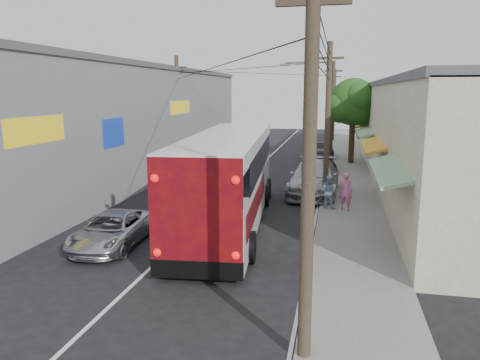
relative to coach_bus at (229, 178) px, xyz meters
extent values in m
plane|color=black|center=(-1.27, -7.90, -1.99)|extent=(120.00, 120.00, 0.00)
cube|color=slate|center=(5.23, 12.10, -1.93)|extent=(3.00, 80.00, 0.12)
cube|color=beige|center=(9.73, 14.10, 1.01)|extent=(6.00, 40.00, 6.00)
cube|color=#4C4C51|center=(9.73, 14.10, 4.11)|extent=(6.20, 40.00, 0.30)
cube|color=#1A782B|center=(6.43, -1.90, 0.91)|extent=(1.39, 6.00, 0.46)
cube|color=#C55217|center=(6.43, 6.10, 0.91)|extent=(1.39, 6.00, 0.46)
cube|color=#1A782B|center=(6.43, 14.10, 0.91)|extent=(1.39, 6.00, 0.46)
cube|color=#C55217|center=(6.43, 22.10, 0.91)|extent=(1.39, 6.00, 0.46)
cube|color=#1A782B|center=(6.43, 30.10, 0.91)|extent=(1.39, 6.00, 0.46)
cube|color=slate|center=(-9.77, 10.10, 1.51)|extent=(7.00, 36.00, 7.00)
cube|color=#4C4C51|center=(-9.77, 10.10, 5.11)|extent=(7.20, 36.00, 0.30)
cube|color=yellow|center=(-6.32, -3.90, 2.21)|extent=(0.12, 3.50, 1.00)
cube|color=#1433A5|center=(-6.32, 2.10, 1.61)|extent=(0.12, 2.20, 1.40)
cube|color=yellow|center=(-6.32, 12.10, 2.51)|extent=(0.12, 4.00, 0.90)
cylinder|color=#473828|center=(3.93, -9.90, 2.01)|extent=(0.28, 0.28, 8.00)
cube|color=#473828|center=(3.93, -9.90, 5.21)|extent=(1.40, 0.12, 0.12)
cylinder|color=#473828|center=(3.93, 5.10, 2.01)|extent=(0.28, 0.28, 8.00)
cube|color=#473828|center=(3.93, 5.10, 5.21)|extent=(1.40, 0.12, 0.12)
cylinder|color=#473828|center=(3.93, 20.10, 2.01)|extent=(0.28, 0.28, 8.00)
cube|color=#473828|center=(3.93, 20.10, 5.21)|extent=(1.40, 0.12, 0.12)
cylinder|color=#473828|center=(3.93, 35.10, 2.01)|extent=(0.28, 0.28, 8.00)
cube|color=#473828|center=(3.93, 35.10, 5.21)|extent=(1.40, 0.12, 0.12)
cylinder|color=#473828|center=(-6.47, 12.10, 2.01)|extent=(0.28, 0.28, 8.00)
cube|color=#473828|center=(-6.47, 12.10, 5.21)|extent=(1.40, 0.12, 0.12)
cylinder|color=#59595E|center=(2.83, 5.10, 5.01)|extent=(2.20, 0.10, 0.10)
cube|color=#59595E|center=(1.73, 5.10, 4.91)|extent=(0.50, 0.18, 0.12)
cylinder|color=#3F2B19|center=(5.53, 18.10, 0.01)|extent=(0.44, 0.44, 4.00)
sphere|color=#164312|center=(5.53, 18.10, 2.81)|extent=(3.60, 3.60, 3.60)
sphere|color=#164312|center=(6.53, 18.70, 2.21)|extent=(2.60, 2.60, 2.60)
sphere|color=#164312|center=(4.63, 17.70, 2.41)|extent=(2.40, 2.40, 2.40)
sphere|color=#164312|center=(5.93, 17.10, 3.21)|extent=(2.20, 2.20, 2.20)
sphere|color=#164312|center=(5.23, 19.00, 3.01)|extent=(2.00, 2.00, 2.00)
cube|color=silver|center=(0.01, -0.11, -0.73)|extent=(3.90, 13.36, 2.08)
cube|color=black|center=(-0.04, 0.44, 0.81)|extent=(3.72, 11.17, 1.10)
cube|color=silver|center=(0.01, -0.11, 1.58)|extent=(3.90, 13.36, 0.55)
cube|color=maroon|center=(0.59, -6.69, 0.21)|extent=(2.72, 0.33, 3.18)
cube|color=black|center=(0.59, -6.69, -1.49)|extent=(2.74, 0.35, 0.55)
sphere|color=red|center=(-0.55, -6.82, -1.00)|extent=(0.24, 0.24, 0.24)
sphere|color=red|center=(1.74, -6.62, -1.00)|extent=(0.24, 0.24, 0.24)
sphere|color=red|center=(-0.55, -6.82, 1.19)|extent=(0.24, 0.24, 0.24)
sphere|color=red|center=(1.74, -6.62, 1.19)|extent=(0.24, 0.24, 0.24)
cylinder|color=black|center=(-0.95, -4.82, -1.44)|extent=(0.42, 1.12, 1.10)
cylinder|color=black|center=(1.78, -4.58, -1.44)|extent=(0.42, 1.12, 1.10)
cylinder|color=black|center=(-1.65, 3.05, -1.44)|extent=(0.42, 1.12, 1.10)
cylinder|color=black|center=(1.08, 3.29, -1.44)|extent=(0.42, 1.12, 1.10)
cylinder|color=black|center=(-1.79, 4.69, -1.44)|extent=(0.42, 1.12, 1.10)
cylinder|color=black|center=(0.94, 4.93, -1.44)|extent=(0.42, 1.12, 1.10)
imported|color=#BBBBC2|center=(-3.47, -3.88, -1.38)|extent=(2.22, 4.49, 1.23)
imported|color=#A8A8B0|center=(3.28, 6.50, -1.08)|extent=(2.72, 6.33, 1.82)
imported|color=#242429|center=(3.33, 14.23, -1.18)|extent=(2.50, 4.95, 1.62)
imported|color=black|center=(3.33, 21.05, -1.33)|extent=(1.84, 4.12, 1.31)
imported|color=#C6699B|center=(4.93, 2.84, -0.98)|extent=(0.74, 0.58, 1.78)
imported|color=#99BDDE|center=(4.13, 3.05, -1.08)|extent=(0.93, 0.84, 1.58)
camera|label=1|loc=(4.46, -19.01, 3.60)|focal=35.00mm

